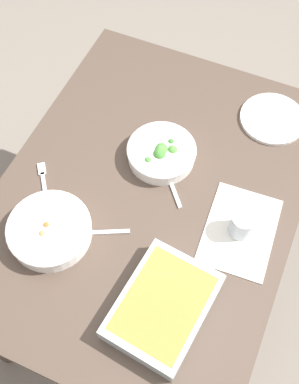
{
  "coord_description": "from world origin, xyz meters",
  "views": [
    {
      "loc": [
        -0.68,
        -0.3,
        2.02
      ],
      "look_at": [
        0.0,
        0.0,
        0.74
      ],
      "focal_mm": 44.77,
      "sensor_mm": 36.0,
      "label": 1
    }
  ],
  "objects_px": {
    "baking_dish": "(163,306)",
    "fork_on_table": "(44,183)",
    "spoon_by_stew": "(91,233)",
    "spoon_by_broccoli": "(169,177)",
    "stew_bowl": "(50,230)",
    "drink_cup": "(242,225)",
    "side_plate": "(273,119)",
    "broccoli_bowl": "(161,152)"
  },
  "relations": [
    {
      "from": "side_plate",
      "to": "fork_on_table",
      "type": "bearing_deg",
      "value": 132.11
    },
    {
      "from": "broccoli_bowl",
      "to": "baking_dish",
      "type": "distance_m",
      "value": 0.5
    },
    {
      "from": "baking_dish",
      "to": "drink_cup",
      "type": "height_order",
      "value": "drink_cup"
    },
    {
      "from": "stew_bowl",
      "to": "spoon_by_broccoli",
      "type": "relative_size",
      "value": 1.68
    },
    {
      "from": "baking_dish",
      "to": "fork_on_table",
      "type": "distance_m",
      "value": 0.54
    },
    {
      "from": "stew_bowl",
      "to": "spoon_by_stew",
      "type": "relative_size",
      "value": 1.48
    },
    {
      "from": "drink_cup",
      "to": "spoon_by_broccoli",
      "type": "height_order",
      "value": "drink_cup"
    },
    {
      "from": "spoon_by_stew",
      "to": "spoon_by_broccoli",
      "type": "xyz_separation_m",
      "value": [
        0.27,
        -0.14,
        0.0
      ]
    },
    {
      "from": "drink_cup",
      "to": "spoon_by_stew",
      "type": "distance_m",
      "value": 0.44
    },
    {
      "from": "drink_cup",
      "to": "side_plate",
      "type": "bearing_deg",
      "value": 3.73
    },
    {
      "from": "side_plate",
      "to": "spoon_by_stew",
      "type": "relative_size",
      "value": 1.33
    },
    {
      "from": "drink_cup",
      "to": "spoon_by_broccoli",
      "type": "distance_m",
      "value": 0.28
    },
    {
      "from": "stew_bowl",
      "to": "side_plate",
      "type": "relative_size",
      "value": 1.12
    },
    {
      "from": "baking_dish",
      "to": "side_plate",
      "type": "bearing_deg",
      "value": -6.71
    },
    {
      "from": "spoon_by_stew",
      "to": "drink_cup",
      "type": "bearing_deg",
      "value": -65.43
    },
    {
      "from": "stew_bowl",
      "to": "broccoli_bowl",
      "type": "distance_m",
      "value": 0.43
    },
    {
      "from": "broccoli_bowl",
      "to": "spoon_by_stew",
      "type": "xyz_separation_m",
      "value": [
        -0.33,
        0.08,
        -0.03
      ]
    },
    {
      "from": "spoon_by_broccoli",
      "to": "fork_on_table",
      "type": "relative_size",
      "value": 0.96
    },
    {
      "from": "spoon_by_broccoli",
      "to": "drink_cup",
      "type": "bearing_deg",
      "value": -108.26
    },
    {
      "from": "stew_bowl",
      "to": "fork_on_table",
      "type": "distance_m",
      "value": 0.19
    },
    {
      "from": "drink_cup",
      "to": "spoon_by_stew",
      "type": "bearing_deg",
      "value": 114.57
    },
    {
      "from": "baking_dish",
      "to": "side_plate",
      "type": "xyz_separation_m",
      "value": [
        0.75,
        -0.09,
        -0.03
      ]
    },
    {
      "from": "spoon_by_broccoli",
      "to": "side_plate",
      "type": "bearing_deg",
      "value": -33.38
    },
    {
      "from": "stew_bowl",
      "to": "drink_cup",
      "type": "relative_size",
      "value": 2.89
    },
    {
      "from": "drink_cup",
      "to": "spoon_by_stew",
      "type": "xyz_separation_m",
      "value": [
        -0.18,
        0.4,
        -0.03
      ]
    },
    {
      "from": "broccoli_bowl",
      "to": "spoon_by_stew",
      "type": "height_order",
      "value": "broccoli_bowl"
    },
    {
      "from": "stew_bowl",
      "to": "spoon_by_broccoli",
      "type": "bearing_deg",
      "value": -36.97
    },
    {
      "from": "broccoli_bowl",
      "to": "side_plate",
      "type": "bearing_deg",
      "value": -44.13
    },
    {
      "from": "spoon_by_stew",
      "to": "spoon_by_broccoli",
      "type": "height_order",
      "value": "same"
    },
    {
      "from": "drink_cup",
      "to": "side_plate",
      "type": "relative_size",
      "value": 0.39
    },
    {
      "from": "broccoli_bowl",
      "to": "fork_on_table",
      "type": "relative_size",
      "value": 1.45
    },
    {
      "from": "drink_cup",
      "to": "spoon_by_stew",
      "type": "height_order",
      "value": "drink_cup"
    },
    {
      "from": "drink_cup",
      "to": "fork_on_table",
      "type": "distance_m",
      "value": 0.62
    },
    {
      "from": "stew_bowl",
      "to": "drink_cup",
      "type": "xyz_separation_m",
      "value": [
        0.23,
        -0.5,
        0.01
      ]
    },
    {
      "from": "broccoli_bowl",
      "to": "fork_on_table",
      "type": "xyz_separation_m",
      "value": [
        -0.23,
        0.3,
        -0.03
      ]
    },
    {
      "from": "stew_bowl",
      "to": "broccoli_bowl",
      "type": "xyz_separation_m",
      "value": [
        0.38,
        -0.19,
        -0.0
      ]
    },
    {
      "from": "spoon_by_stew",
      "to": "fork_on_table",
      "type": "height_order",
      "value": "spoon_by_stew"
    },
    {
      "from": "spoon_by_broccoli",
      "to": "fork_on_table",
      "type": "distance_m",
      "value": 0.39
    },
    {
      "from": "baking_dish",
      "to": "drink_cup",
      "type": "relative_size",
      "value": 3.8
    },
    {
      "from": "stew_bowl",
      "to": "fork_on_table",
      "type": "xyz_separation_m",
      "value": [
        0.15,
        0.11,
        -0.03
      ]
    },
    {
      "from": "drink_cup",
      "to": "fork_on_table",
      "type": "bearing_deg",
      "value": 98.11
    },
    {
      "from": "baking_dish",
      "to": "spoon_by_broccoli",
      "type": "bearing_deg",
      "value": 20.17
    }
  ]
}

